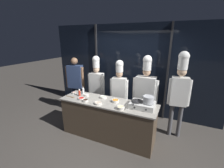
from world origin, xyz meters
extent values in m
plane|color=#47423D|center=(0.00, 0.00, 0.00)|extent=(24.00, 24.00, 0.00)
cube|color=black|center=(0.00, 1.50, 1.35)|extent=(5.25, 0.04, 2.70)
cube|color=#232326|center=(-1.12, 1.46, 1.35)|extent=(0.05, 0.05, 2.70)
cube|color=#232326|center=(1.12, 1.46, 1.35)|extent=(0.05, 0.05, 2.70)
cube|color=#4C3D2D|center=(0.00, 0.00, 0.44)|extent=(2.19, 0.62, 0.88)
cube|color=#A39E93|center=(0.00, 0.00, 0.90)|extent=(2.25, 0.65, 0.03)
cube|color=silver|center=(0.79, 0.04, 0.97)|extent=(0.50, 0.36, 0.11)
cylinder|color=black|center=(0.68, 0.04, 1.03)|extent=(0.20, 0.20, 0.01)
cylinder|color=black|center=(0.68, -0.15, 0.97)|extent=(0.03, 0.01, 0.03)
cylinder|color=black|center=(0.91, 0.04, 1.03)|extent=(0.20, 0.20, 0.01)
cylinder|color=black|center=(0.91, -0.15, 0.97)|extent=(0.03, 0.01, 0.03)
cylinder|color=#232326|center=(0.68, 0.04, 1.04)|extent=(0.24, 0.24, 0.01)
cone|color=#232326|center=(0.68, 0.04, 1.07)|extent=(0.25, 0.25, 0.05)
cylinder|color=black|center=(0.68, -0.17, 1.08)|extent=(0.02, 0.19, 0.02)
cylinder|color=#B7BABF|center=(0.91, 0.04, 1.11)|extent=(0.22, 0.22, 0.14)
torus|color=#B7BABF|center=(0.91, 0.04, 1.18)|extent=(0.22, 0.22, 0.01)
torus|color=#B7BABF|center=(0.79, 0.04, 1.15)|extent=(0.01, 0.05, 0.05)
torus|color=#B7BABF|center=(1.03, 0.04, 1.15)|extent=(0.01, 0.05, 0.05)
cylinder|color=white|center=(-0.80, 0.20, 0.99)|extent=(0.06, 0.06, 0.14)
cone|color=white|center=(-0.80, 0.20, 1.08)|extent=(0.05, 0.05, 0.04)
cylinder|color=red|center=(-0.79, 0.03, 0.99)|extent=(0.06, 0.06, 0.15)
cone|color=white|center=(-0.79, 0.03, 1.08)|extent=(0.05, 0.05, 0.04)
cylinder|color=silver|center=(-0.63, 0.10, 0.93)|extent=(0.11, 0.11, 0.04)
torus|color=silver|center=(-0.63, 0.10, 0.96)|extent=(0.11, 0.11, 0.01)
cylinder|color=white|center=(-0.63, 0.10, 0.95)|extent=(0.09, 0.09, 0.02)
cylinder|color=silver|center=(-0.13, -0.19, 0.93)|extent=(0.16, 0.16, 0.03)
torus|color=silver|center=(-0.13, -0.19, 0.95)|extent=(0.17, 0.17, 0.01)
cylinder|color=beige|center=(-0.13, -0.19, 0.94)|extent=(0.13, 0.13, 0.02)
cylinder|color=silver|center=(0.17, 0.06, 0.94)|extent=(0.16, 0.16, 0.05)
torus|color=silver|center=(0.17, 0.06, 0.96)|extent=(0.16, 0.16, 0.01)
cylinder|color=orange|center=(0.17, 0.06, 0.95)|extent=(0.13, 0.13, 0.03)
cylinder|color=silver|center=(-0.62, -0.13, 0.93)|extent=(0.15, 0.15, 0.03)
torus|color=silver|center=(-0.62, -0.13, 0.95)|extent=(0.15, 0.15, 0.01)
cylinder|color=red|center=(-0.62, -0.13, 0.94)|extent=(0.12, 0.12, 0.02)
cylinder|color=silver|center=(-1.01, 0.08, 0.94)|extent=(0.09, 0.09, 0.05)
torus|color=silver|center=(-1.01, 0.08, 0.96)|extent=(0.10, 0.10, 0.01)
cylinder|color=#EAA893|center=(-1.01, 0.08, 0.95)|extent=(0.08, 0.08, 0.03)
cylinder|color=silver|center=(-0.47, -0.19, 0.93)|extent=(0.13, 0.13, 0.04)
torus|color=silver|center=(-0.47, -0.19, 0.96)|extent=(0.13, 0.13, 0.01)
cylinder|color=#382319|center=(-0.47, -0.19, 0.95)|extent=(0.11, 0.11, 0.02)
cylinder|color=silver|center=(0.41, -0.21, 0.94)|extent=(0.16, 0.16, 0.05)
torus|color=silver|center=(0.41, -0.21, 0.97)|extent=(0.17, 0.17, 0.01)
cylinder|color=beige|center=(0.41, -0.21, 0.96)|extent=(0.14, 0.14, 0.03)
cylinder|color=silver|center=(-0.19, 0.16, 0.93)|extent=(0.16, 0.16, 0.04)
torus|color=silver|center=(-0.19, 0.16, 0.95)|extent=(0.16, 0.16, 0.01)
cylinder|color=silver|center=(-0.19, 0.16, 0.94)|extent=(0.13, 0.13, 0.02)
cube|color=olive|center=(-1.00, -0.12, 0.92)|extent=(0.18, 0.02, 0.01)
ellipsoid|color=olive|center=(-0.87, -0.13, 0.92)|extent=(0.09, 0.06, 0.02)
cylinder|color=#2D3856|center=(-1.30, 0.73, 0.42)|extent=(0.11, 0.11, 0.84)
cylinder|color=#2D3856|center=(-1.54, 0.68, 0.42)|extent=(0.11, 0.11, 0.84)
cube|color=navy|center=(-1.42, 0.70, 1.19)|extent=(0.48, 0.31, 0.68)
cylinder|color=brown|center=(-1.17, 0.72, 1.17)|extent=(0.09, 0.09, 0.63)
cylinder|color=brown|center=(-1.66, 0.62, 1.17)|extent=(0.09, 0.09, 0.63)
sphere|color=brown|center=(-1.42, 0.70, 1.65)|extent=(0.20, 0.20, 0.20)
cylinder|color=#2D3856|center=(-0.60, 0.75, 0.37)|extent=(0.10, 0.10, 0.75)
cylinder|color=#2D3856|center=(-0.82, 0.73, 0.37)|extent=(0.10, 0.10, 0.75)
cube|color=white|center=(-0.71, 0.74, 1.05)|extent=(0.40, 0.23, 0.60)
cylinder|color=white|center=(-0.49, 0.72, 1.03)|extent=(0.08, 0.08, 0.56)
cylinder|color=white|center=(-0.93, 0.70, 1.03)|extent=(0.08, 0.08, 0.56)
sphere|color=beige|center=(-0.71, 0.74, 1.46)|extent=(0.18, 0.18, 0.18)
cylinder|color=white|center=(-0.71, 0.74, 1.62)|extent=(0.19, 0.19, 0.22)
sphere|color=white|center=(-0.71, 0.74, 1.73)|extent=(0.20, 0.20, 0.20)
cylinder|color=#232326|center=(0.13, 0.66, 0.37)|extent=(0.10, 0.10, 0.73)
cylinder|color=#232326|center=(-0.07, 0.63, 0.37)|extent=(0.10, 0.10, 0.73)
cube|color=white|center=(0.03, 0.64, 1.03)|extent=(0.39, 0.24, 0.59)
cylinder|color=white|center=(0.23, 0.64, 1.01)|extent=(0.07, 0.07, 0.54)
cylinder|color=white|center=(-0.17, 0.58, 1.01)|extent=(0.07, 0.07, 0.54)
sphere|color=tan|center=(0.03, 0.64, 1.43)|extent=(0.17, 0.17, 0.17)
cylinder|color=white|center=(0.03, 0.64, 1.58)|extent=(0.18, 0.18, 0.20)
sphere|color=white|center=(0.03, 0.64, 1.68)|extent=(0.20, 0.20, 0.20)
cylinder|color=#232326|center=(0.82, 0.73, 0.39)|extent=(0.12, 0.12, 0.78)
cylinder|color=#232326|center=(0.56, 0.73, 0.39)|extent=(0.12, 0.12, 0.78)
cube|color=white|center=(0.69, 0.73, 1.09)|extent=(0.48, 0.25, 0.63)
cylinder|color=white|center=(0.96, 0.69, 1.07)|extent=(0.09, 0.09, 0.58)
cylinder|color=white|center=(0.43, 0.69, 1.07)|extent=(0.09, 0.09, 0.58)
sphere|color=tan|center=(0.69, 0.73, 1.52)|extent=(0.18, 0.18, 0.18)
cylinder|color=white|center=(0.69, 0.73, 1.69)|extent=(0.19, 0.19, 0.24)
sphere|color=white|center=(0.69, 0.73, 1.81)|extent=(0.21, 0.21, 0.21)
cylinder|color=#4C4C51|center=(1.55, 0.72, 0.41)|extent=(0.09, 0.09, 0.82)
cylinder|color=#4C4C51|center=(1.36, 0.69, 0.41)|extent=(0.09, 0.09, 0.82)
cube|color=white|center=(1.45, 0.71, 1.15)|extent=(0.38, 0.23, 0.66)
cylinder|color=white|center=(1.66, 0.71, 1.14)|extent=(0.07, 0.07, 0.61)
cylinder|color=white|center=(1.26, 0.65, 1.14)|extent=(0.07, 0.07, 0.61)
sphere|color=beige|center=(1.45, 0.71, 1.60)|extent=(0.19, 0.19, 0.19)
cylinder|color=white|center=(1.45, 0.71, 1.79)|extent=(0.20, 0.20, 0.28)
sphere|color=white|center=(1.45, 0.71, 1.93)|extent=(0.22, 0.22, 0.22)
camera|label=1|loc=(1.40, -2.80, 2.31)|focal=24.00mm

